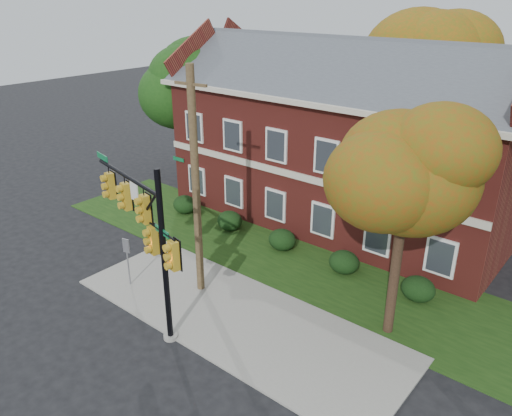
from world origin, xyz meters
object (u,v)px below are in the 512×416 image
Objects in this scene: hedge_center at (282,240)px; utility_pole at (196,185)px; hedge_far_right at (418,289)px; sign_post at (127,254)px; traffic_signal at (146,227)px; hedge_right at (344,262)px; tree_far_rear at (434,45)px; apartment_building at (343,130)px; hedge_far_left at (185,204)px; tree_left_rear at (198,82)px; tree_near_right at (414,165)px; hedge_left at (230,221)px.

utility_pole is (-0.50, -5.14, 4.26)m from hedge_center.
hedge_far_right is 12.26m from sign_post.
traffic_signal is (-0.16, -7.95, 3.58)m from hedge_center.
hedge_far_right is at bearing 21.01° from sign_post.
sign_post is (-2.92, 1.06, -2.56)m from traffic_signal.
tree_far_rear is at bearing 99.36° from hedge_right.
apartment_building reaches higher than sign_post.
tree_far_rear is at bearing 64.15° from sign_post.
hedge_far_right is at bearing 0.00° from hedge_far_left.
hedge_far_left is 0.15× the size of utility_pole.
utility_pole reaches higher than hedge_right.
hedge_right is 9.59m from sign_post.
sign_post is at bearing -104.24° from apartment_building.
hedge_far_right is 0.16× the size of tree_left_rear.
tree_near_right is 0.91× the size of utility_pole.
sign_post is at bearing 172.11° from traffic_signal.
apartment_building is 9.94m from tree_left_rear.
hedge_center is 0.12× the size of tree_far_rear.
hedge_center is at bearing 100.82° from traffic_signal.
hedge_far_left is 17.61m from tree_far_rear.
tree_near_right is (7.22, -2.83, 6.14)m from hedge_center.
tree_far_rear is 21.74m from sign_post.
hedge_far_right is (10.50, 0.00, 0.00)m from hedge_left.
tree_left_rear reaches higher than hedge_far_right.
tree_far_rear is (1.34, 7.84, 3.86)m from apartment_building.
hedge_left is at bearing 180.00° from hedge_center.
hedge_left is at bearing 80.09° from sign_post.
tree_left_rear is at bearing 162.63° from hedge_right.
apartment_building is 13.24m from traffic_signal.
apartment_building reaches higher than tree_left_rear.
hedge_right is at bearing 0.00° from hedge_left.
traffic_signal is (9.57, -12.09, -2.57)m from tree_left_rear.
traffic_signal is at bearing -49.32° from hedge_far_left.
apartment_building reaches higher than hedge_far_right.
hedge_right is at bearing 142.72° from tree_near_right.
tree_near_right reaches higher than sign_post.
hedge_far_right is at bearing 27.81° from utility_pole.
apartment_building is 13.00m from sign_post.
hedge_right is 0.61× the size of sign_post.
traffic_signal is (3.34, -7.95, 3.58)m from hedge_left.
tree_near_right is at bearing 46.71° from traffic_signal.
tree_left_rear is 13.23m from utility_pole.
tree_far_rear reaches higher than tree_near_right.
tree_left_rear is 15.63m from traffic_signal.
utility_pole reaches higher than hedge_far_left.
tree_left_rear is (-6.23, 4.14, 6.16)m from hedge_left.
tree_left_rear is at bearing 140.35° from traffic_signal.
tree_left_rear reaches higher than sign_post.
tree_far_rear is at bearing 69.71° from hedge_left.
hedge_center and hedge_right have the same top height.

